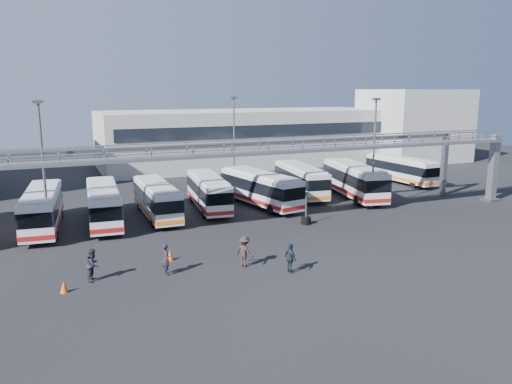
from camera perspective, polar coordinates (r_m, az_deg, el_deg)
name	(u,v)px	position (r m, az deg, el deg)	size (l,w,h in m)	color
ground	(292,245)	(36.16, 4.15, -6.01)	(140.00, 140.00, 0.00)	black
gantry	(259,159)	(40.13, 0.38, 3.85)	(51.40, 5.15, 7.10)	gray
warehouse	(246,137)	(74.35, -1.15, 6.25)	(42.00, 14.00, 8.00)	#9E9E99
building_right	(413,125)	(82.81, 17.54, 7.31)	(14.00, 12.00, 11.00)	#B2B2AD
light_pole_left	(43,164)	(38.86, -23.16, 2.98)	(0.70, 0.35, 10.21)	#4C4F54
light_pole_mid	(374,148)	(47.12, 13.34, 4.96)	(0.70, 0.35, 10.21)	#4C4F54
light_pole_back	(234,137)	(56.44, -2.52, 6.31)	(0.70, 0.35, 10.21)	#4C4F54
bus_1	(42,208)	(42.80, -23.24, -1.67)	(3.50, 10.86, 3.24)	silver
bus_2	(103,203)	(43.03, -17.05, -1.20)	(3.22, 10.69, 3.20)	silver
bus_3	(157,198)	(44.08, -11.28, -0.72)	(2.47, 10.07, 3.05)	silver
bus_4	(208,191)	(46.46, -5.47, 0.13)	(3.56, 10.47, 3.11)	silver
bus_5	(260,188)	(47.41, 0.48, 0.51)	(4.25, 11.00, 3.26)	silver
bus_6	(301,179)	(52.48, 5.12, 1.48)	(3.82, 10.63, 3.16)	silver
bus_7	(354,179)	(52.16, 11.14, 1.43)	(4.84, 11.68, 3.46)	silver
bus_9	(401,169)	(61.90, 16.24, 2.58)	(2.84, 10.34, 3.11)	silver
pedestrian_a	(166,259)	(30.63, -10.25, -7.55)	(0.71, 0.46, 1.94)	black
pedestrian_b	(93,265)	(30.74, -18.11, -7.90)	(0.93, 0.73, 1.92)	#26202C
pedestrian_c	(244,251)	(31.47, -1.33, -6.81)	(1.27, 0.73, 1.96)	#2D1E1E
pedestrian_d	(290,258)	(30.52, 3.95, -7.55)	(1.08, 0.45, 1.84)	black
cone_left	(64,287)	(29.73, -21.11, -10.06)	(0.42, 0.42, 0.67)	#E5500C
cone_right	(170,255)	(33.23, -9.79, -7.14)	(0.43, 0.43, 0.68)	#E5500C
tire_stack	(306,220)	(41.51, 5.72, -3.15)	(0.82, 0.82, 2.33)	black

